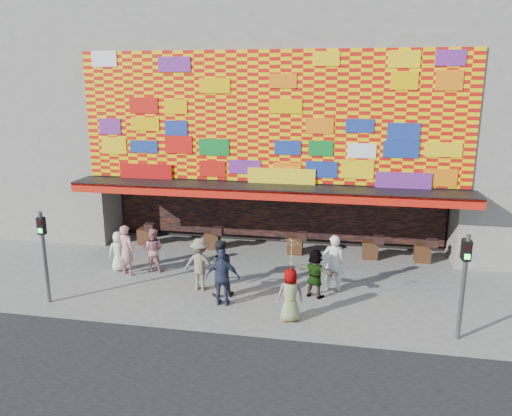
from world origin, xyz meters
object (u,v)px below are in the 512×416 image
at_px(ped_c, 220,268).
at_px(ped_g, 290,295).
at_px(signal_left, 44,247).
at_px(ped_d, 200,264).
at_px(ped_h, 333,263).
at_px(ped_f, 315,273).
at_px(signal_right, 464,275).
at_px(ped_i, 153,250).
at_px(parasol, 291,253).
at_px(ped_b, 126,250).
at_px(ped_a, 119,251).
at_px(ped_e, 223,277).

bearing_deg(ped_c, ped_g, 133.31).
relative_size(signal_left, ped_g, 1.85).
height_order(ped_d, ped_h, ped_h).
height_order(ped_f, ped_h, ped_h).
distance_m(signal_right, ped_d, 8.21).
xyz_separation_m(ped_c, ped_d, (-0.77, 0.36, -0.05)).
bearing_deg(signal_left, signal_right, 0.00).
distance_m(ped_c, ped_d, 0.85).
height_order(ped_f, ped_i, ped_i).
height_order(signal_left, parasol, signal_left).
distance_m(ped_d, parasol, 3.88).
xyz_separation_m(signal_right, ped_c, (-7.16, 1.55, -0.91)).
bearing_deg(ped_g, parasol, -20.03).
distance_m(ped_d, ped_g, 3.68).
bearing_deg(ped_i, ped_h, 172.11).
bearing_deg(ped_c, parasol, 133.31).
bearing_deg(ped_b, ped_h, -159.69).
distance_m(ped_b, ped_d, 3.12).
distance_m(ped_c, ped_i, 3.43).
relative_size(ped_f, parasol, 0.91).
relative_size(signal_left, signal_right, 1.00).
relative_size(signal_right, ped_i, 1.83).
relative_size(ped_h, ped_i, 1.19).
xyz_separation_m(ped_f, ped_h, (0.56, 0.64, 0.16)).
bearing_deg(ped_b, parasol, 178.86).
relative_size(ped_b, ped_h, 0.96).
relative_size(signal_left, ped_c, 1.57).
bearing_deg(ped_d, parasol, 154.88).
xyz_separation_m(signal_left, signal_right, (12.40, 0.00, 0.00)).
distance_m(ped_a, ped_h, 7.91).
xyz_separation_m(ped_i, parasol, (5.48, -3.01, 1.30)).
height_order(ped_f, parasol, parasol).
distance_m(signal_left, ped_g, 7.80).
relative_size(ped_c, parasol, 1.07).
xyz_separation_m(ped_a, parasol, (6.75, -2.80, 1.37)).
bearing_deg(ped_f, ped_c, 29.66).
distance_m(signal_right, parasol, 4.68).
xyz_separation_m(ped_c, parasol, (2.49, -1.35, 1.16)).
relative_size(ped_d, ped_e, 0.98).
distance_m(signal_left, parasol, 7.74).
bearing_deg(ped_h, ped_f, 46.61).
relative_size(ped_e, parasol, 1.03).
relative_size(signal_left, ped_a, 2.00).
bearing_deg(ped_d, signal_left, 25.63).
bearing_deg(ped_b, ped_i, -125.76).
bearing_deg(ped_e, signal_right, 169.82).
distance_m(ped_h, ped_i, 6.65).
distance_m(ped_b, ped_c, 3.96).
relative_size(ped_c, ped_g, 1.18).
height_order(signal_left, signal_right, same).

